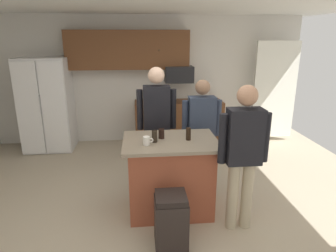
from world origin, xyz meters
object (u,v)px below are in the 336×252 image
(person_guest_right, at_px, (157,118))
(person_host_foreground, at_px, (243,150))
(microwave_over_range, at_px, (179,74))
(person_guest_by_door, at_px, (201,127))
(glass_stout_tall, at_px, (161,134))
(kitchen_island, at_px, (170,175))
(glass_pilsner, at_px, (155,136))
(tumbler_amber, at_px, (188,134))
(trash_bin, at_px, (171,221))
(mug_blue_stoneware, at_px, (147,141))
(refrigerator, at_px, (47,105))

(person_guest_right, distance_m, person_host_foreground, 1.49)
(microwave_over_range, xyz_separation_m, person_guest_by_door, (0.08, -1.93, -0.53))
(person_guest_right, bearing_deg, glass_stout_tall, -7.64)
(kitchen_island, height_order, person_guest_right, person_guest_right)
(glass_pilsner, bearing_deg, tumbler_amber, 4.72)
(person_host_foreground, distance_m, glass_pilsner, 1.03)
(person_guest_right, xyz_separation_m, trash_bin, (0.06, -1.45, -0.73))
(person_guest_right, height_order, mug_blue_stoneware, person_guest_right)
(person_guest_by_door, relative_size, mug_blue_stoneware, 13.30)
(glass_stout_tall, bearing_deg, person_host_foreground, -30.72)
(mug_blue_stoneware, relative_size, glass_pilsner, 0.83)
(refrigerator, xyz_separation_m, tumbler_amber, (2.38, -2.46, 0.14))
(mug_blue_stoneware, height_order, tumbler_amber, tumbler_amber)
(mug_blue_stoneware, bearing_deg, refrigerator, 125.86)
(refrigerator, xyz_separation_m, glass_pilsner, (1.97, -2.49, 0.13))
(person_guest_by_door, relative_size, trash_bin, 2.63)
(microwave_over_range, distance_m, kitchen_island, 2.77)
(tumbler_amber, relative_size, trash_bin, 0.25)
(tumbler_amber, bearing_deg, microwave_over_range, 85.08)
(person_host_foreground, height_order, glass_stout_tall, person_host_foreground)
(kitchen_island, distance_m, person_host_foreground, 1.01)
(trash_bin, bearing_deg, refrigerator, 123.73)
(person_guest_by_door, bearing_deg, glass_pilsner, -6.94)
(person_guest_right, bearing_deg, mug_blue_stoneware, -19.82)
(person_guest_by_door, xyz_separation_m, mug_blue_stoneware, (-0.81, -0.78, 0.09))
(tumbler_amber, bearing_deg, kitchen_island, 175.72)
(refrigerator, distance_m, person_guest_right, 2.65)
(person_guest_right, xyz_separation_m, person_host_foreground, (0.88, -1.20, -0.05))
(person_guest_right, distance_m, glass_stout_tall, 0.68)
(person_guest_right, height_order, person_guest_by_door, person_guest_right)
(refrigerator, relative_size, glass_pilsner, 12.49)
(refrigerator, relative_size, trash_bin, 2.96)
(refrigerator, bearing_deg, glass_pilsner, -51.76)
(person_guest_right, bearing_deg, refrigerator, -138.59)
(glass_pilsner, xyz_separation_m, trash_bin, (0.13, -0.64, -0.73))
(refrigerator, height_order, trash_bin, refrigerator)
(mug_blue_stoneware, relative_size, glass_stout_tall, 0.98)
(refrigerator, xyz_separation_m, person_guest_right, (2.04, -1.68, 0.13))
(refrigerator, bearing_deg, tumbler_amber, -45.96)
(microwave_over_range, relative_size, kitchen_island, 0.48)
(person_guest_right, bearing_deg, microwave_over_range, 153.70)
(refrigerator, distance_m, glass_pilsner, 3.18)
(kitchen_island, xyz_separation_m, person_guest_by_door, (0.52, 0.64, 0.43))
(microwave_over_range, bearing_deg, trash_bin, -98.82)
(microwave_over_range, xyz_separation_m, person_host_foreground, (0.32, -3.00, -0.47))
(glass_stout_tall, height_order, tumbler_amber, tumbler_amber)
(person_guest_by_door, height_order, tumbler_amber, person_guest_by_door)
(person_guest_right, bearing_deg, glass_pilsner, -14.29)
(person_guest_by_door, bearing_deg, microwave_over_range, -138.55)
(person_host_foreground, bearing_deg, kitchen_island, 0.00)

